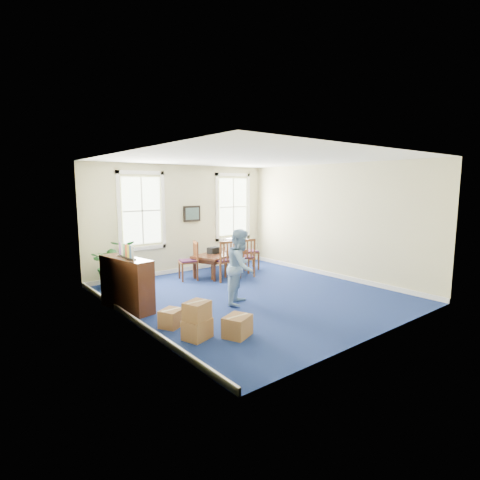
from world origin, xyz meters
TOP-DOWN VIEW (x-y plane):
  - floor at (0.00, 0.00)m, footprint 6.50×6.50m
  - ceiling at (0.00, 0.00)m, footprint 6.50×6.50m
  - wall_back at (0.00, 3.25)m, footprint 6.50×0.00m
  - wall_front at (0.00, -3.25)m, footprint 6.50×0.00m
  - wall_left at (-3.00, 0.00)m, footprint 0.00×6.50m
  - wall_right at (3.00, 0.00)m, footprint 0.00×6.50m
  - baseboard_back at (0.00, 3.22)m, footprint 6.00×0.04m
  - baseboard_left at (-2.97, 0.00)m, footprint 0.04×6.50m
  - baseboard_right at (2.97, 0.00)m, footprint 0.04×6.50m
  - window_left at (-1.30, 3.23)m, footprint 1.40×0.12m
  - window_right at (1.90, 3.23)m, footprint 1.40×0.12m
  - wall_picture at (0.30, 3.20)m, footprint 0.58×0.06m
  - conference_table at (0.66, 2.22)m, footprint 2.06×1.49m
  - crt_tv at (1.22, 2.26)m, footprint 0.49×0.52m
  - game_console at (1.47, 2.22)m, footprint 0.19×0.23m
  - equipment_bag at (0.45, 2.26)m, footprint 0.40×0.31m
  - chair_near_left at (0.28, 1.58)m, footprint 0.53×0.53m
  - chair_near_right at (1.05, 1.58)m, footprint 0.63×0.63m
  - chair_end_left at (-0.45, 2.22)m, footprint 0.60×0.60m
  - chair_end_right at (1.77, 2.22)m, footprint 0.63×0.63m
  - man at (-0.62, -0.33)m, footprint 1.02×0.98m
  - credenza at (-2.75, 0.84)m, footprint 0.67×1.47m
  - brochure_rack at (-2.73, 0.84)m, footprint 0.28×0.69m
  - potted_plant at (-2.33, 2.66)m, footprint 1.34×1.24m
  - cardboard_boxes at (-2.25, -1.31)m, footprint 1.57×1.57m

SIDE VIEW (x-z plane):
  - floor at x=0.00m, z-range 0.00..0.00m
  - baseboard_back at x=0.00m, z-range 0.00..0.12m
  - baseboard_left at x=-2.97m, z-range 0.00..0.12m
  - baseboard_right at x=2.97m, z-range 0.00..0.12m
  - conference_table at x=0.66m, z-range 0.00..0.64m
  - cardboard_boxes at x=-2.25m, z-range 0.00..0.68m
  - chair_end_left at x=-0.45m, z-range 0.00..1.07m
  - chair_near_right at x=1.05m, z-range 0.00..1.11m
  - credenza at x=-2.75m, z-range 0.00..1.11m
  - chair_end_right at x=1.77m, z-range 0.00..1.12m
  - chair_near_left at x=0.28m, z-range 0.00..1.12m
  - potted_plant at x=-2.33m, z-range 0.00..1.25m
  - game_console at x=1.47m, z-range 0.64..0.69m
  - equipment_bag at x=0.45m, z-range 0.64..0.82m
  - crt_tv at x=1.22m, z-range 0.64..1.01m
  - man at x=-0.62m, z-range 0.00..1.66m
  - brochure_rack at x=-2.73m, z-range 1.11..1.41m
  - wall_back at x=0.00m, z-range -1.65..4.85m
  - wall_front at x=0.00m, z-range -1.65..4.85m
  - wall_left at x=-3.00m, z-range -1.65..4.85m
  - wall_right at x=3.00m, z-range -1.65..4.85m
  - wall_picture at x=0.30m, z-range 1.51..1.99m
  - window_left at x=-1.30m, z-range 0.80..3.00m
  - window_right at x=1.90m, z-range 0.80..3.00m
  - ceiling at x=0.00m, z-range 3.20..3.20m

